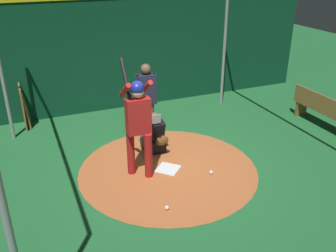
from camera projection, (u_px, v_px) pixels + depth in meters
ground_plane at (168, 169)px, 7.37m from camera, size 27.50×27.50×0.00m
dirt_circle at (168, 169)px, 7.37m from camera, size 3.52×3.52×0.01m
home_plate at (168, 169)px, 7.36m from camera, size 0.59×0.59×0.01m
batter at (138, 119)px, 6.72m from camera, size 0.68×0.49×2.22m
catcher at (155, 137)px, 7.89m from camera, size 0.58×0.40×0.92m
umpire at (146, 98)px, 8.21m from camera, size 0.22×0.49×1.77m
back_wall at (114, 50)px, 9.74m from camera, size 0.23×11.50×3.15m
cage_frame at (168, 57)px, 6.42m from camera, size 5.46×5.62×3.29m
bat_rack at (23, 106)px, 9.14m from camera, size 0.94×0.20×1.05m
bench at (322, 110)px, 9.03m from camera, size 1.73×0.36×0.85m
baseball_0 at (167, 208)px, 6.18m from camera, size 0.07×0.07×0.07m
baseball_1 at (211, 172)px, 7.19m from camera, size 0.07×0.07×0.07m
baseball_2 at (162, 145)px, 8.22m from camera, size 0.07×0.07×0.07m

